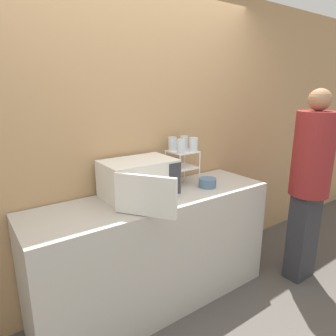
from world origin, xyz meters
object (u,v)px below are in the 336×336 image
object	(u,v)px
glass_back_right	(184,142)
glass_front_right	(193,144)
glass_back_left	(172,144)
bowl	(207,183)
microwave	(139,179)
glass_front_left	(181,146)
person	(310,177)
dish_rack	(182,160)

from	to	relation	value
glass_back_right	glass_front_right	bearing A→B (deg)	-87.50
glass_back_left	bowl	world-z (taller)	glass_back_left
microwave	glass_front_left	world-z (taller)	glass_front_left
microwave	glass_back_right	xyz separation A→B (m)	(0.54, 0.14, 0.21)
glass_front_right	glass_front_left	bearing A→B (deg)	-177.67
glass_front_left	glass_front_right	xyz separation A→B (m)	(0.14, 0.01, 0.00)
person	microwave	bearing A→B (deg)	158.07
glass_back_left	bowl	bearing A→B (deg)	-58.58
glass_back_right	bowl	size ratio (longest dim) A/B	0.80
glass_front_right	glass_back_left	distance (m)	0.18
dish_rack	glass_front_right	size ratio (longest dim) A/B	2.50
microwave	person	xyz separation A→B (m)	(1.41, -0.57, -0.09)
microwave	bowl	world-z (taller)	microwave
glass_back_left	bowl	size ratio (longest dim) A/B	0.80
glass_back_right	person	bearing A→B (deg)	-39.40
glass_front_right	glass_back_left	size ratio (longest dim) A/B	1.00
glass_back_right	glass_back_left	world-z (taller)	same
glass_front_right	person	bearing A→B (deg)	-34.36
bowl	glass_back_right	bearing A→B (deg)	98.87
glass_front_right	bowl	distance (m)	0.35
bowl	dish_rack	bearing A→B (deg)	117.11
dish_rack	glass_front_left	distance (m)	0.17
dish_rack	bowl	distance (m)	0.29
bowl	glass_front_left	bearing A→B (deg)	140.23
dish_rack	glass_back_left	size ratio (longest dim) A/B	2.50
microwave	glass_front_right	bearing A→B (deg)	2.02
glass_back_right	glass_back_left	xyz separation A→B (m)	(-0.12, 0.00, 0.00)
person	glass_front_left	bearing A→B (deg)	149.71
glass_front_right	glass_back_left	world-z (taller)	same
microwave	glass_front_right	world-z (taller)	glass_front_right
glass_back_left	glass_back_right	bearing A→B (deg)	-0.52
person	glass_front_right	bearing A→B (deg)	145.64
glass_front_left	glass_back_right	xyz separation A→B (m)	(0.13, 0.13, 0.00)
microwave	glass_back_left	distance (m)	0.49
microwave	glass_back_left	world-z (taller)	glass_back_left
glass_front_left	person	size ratio (longest dim) A/B	0.07
microwave	glass_back_right	distance (m)	0.60
bowl	person	distance (m)	0.93
microwave	glass_back_left	size ratio (longest dim) A/B	6.24
glass_back_left	bowl	distance (m)	0.45
dish_rack	glass_front_right	world-z (taller)	glass_front_right
glass_back_right	dish_rack	bearing A→B (deg)	-135.77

